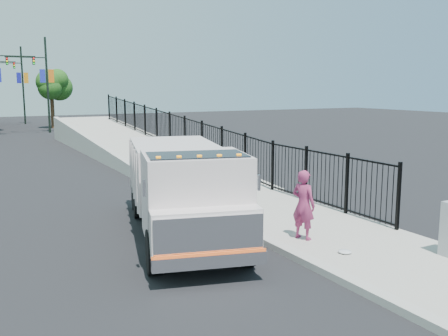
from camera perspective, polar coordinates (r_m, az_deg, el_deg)
name	(u,v)px	position (r m, az deg, el deg)	size (l,w,h in m)	color
ground	(245,233)	(13.63, 2.44, -7.46)	(120.00, 120.00, 0.00)	black
sidewalk	(351,241)	(13.19, 14.26, -8.05)	(3.55, 12.00, 0.12)	#9E998E
curb	(289,252)	(12.02, 7.39, -9.46)	(0.30, 12.00, 0.16)	#ADAAA3
ramp	(134,156)	(28.87, -10.28, 1.34)	(3.95, 24.00, 1.70)	#9E998E
iron_fence	(185,146)	(25.55, -4.49, 2.47)	(0.10, 28.00, 1.80)	black
truck	(183,184)	(13.08, -4.74, -1.85)	(4.12, 7.65, 2.50)	black
worker	(303,205)	(12.68, 9.07, -4.16)	(0.64, 0.42, 1.76)	#8D2A55
debris	(345,252)	(12.01, 13.65, -9.26)	(0.31, 0.31, 0.08)	silver
light_pole_1	(43,81)	(45.19, -19.94, 9.31)	(3.78, 0.22, 8.00)	black
light_pole_3	(20,82)	(56.63, -22.32, 9.07)	(3.77, 0.22, 8.00)	black
tree_1	(51,86)	(50.19, -19.14, 8.80)	(2.30, 2.30, 5.15)	#382314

